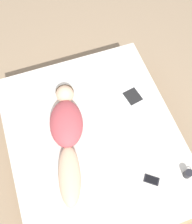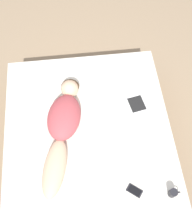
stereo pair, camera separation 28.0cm
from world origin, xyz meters
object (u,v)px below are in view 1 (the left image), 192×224
at_px(coffee_mug, 188,174).
at_px(cell_phone, 151,180).
at_px(person, 67,131).
at_px(open_magazine, 124,101).

bearing_deg(coffee_mug, cell_phone, 169.08).
xyz_separation_m(person, open_magazine, (0.70, 0.18, -0.09)).
bearing_deg(person, coffee_mug, -25.44).
xyz_separation_m(coffee_mug, cell_phone, (-0.34, 0.07, -0.05)).
xyz_separation_m(person, coffee_mug, (0.98, -0.78, -0.05)).
relative_size(person, coffee_mug, 11.79).
height_order(person, cell_phone, person).
bearing_deg(coffee_mug, open_magazine, 105.99).
bearing_deg(cell_phone, person, 78.82).
bearing_deg(cell_phone, coffee_mug, -63.59).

